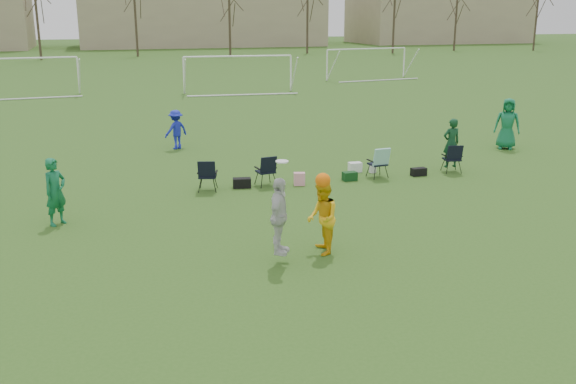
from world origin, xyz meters
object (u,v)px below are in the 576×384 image
object	(u,v)px
fielder_green_far	(507,124)
center_contest	(304,216)
fielder_green_near	(55,192)
goal_mid	(238,63)
goal_right	(367,55)
fielder_blue	(176,130)
goal_left	(18,66)

from	to	relation	value
fielder_green_far	center_contest	world-z (taller)	center_contest
fielder_green_near	goal_mid	distance (m)	28.46
goal_mid	goal_right	world-z (taller)	same
goal_mid	goal_right	distance (m)	13.42
fielder_green_near	fielder_blue	world-z (taller)	fielder_green_near
goal_left	goal_mid	distance (m)	14.14
fielder_green_far	center_contest	xyz separation A→B (m)	(-11.33, -8.90, -0.05)
fielder_green_near	goal_mid	size ratio (longest dim) A/B	0.23
goal_left	goal_right	xyz separation A→B (m)	(26.00, 4.00, 0.00)
goal_left	fielder_green_near	bearing A→B (deg)	-88.05
goal_left	center_contest	bearing A→B (deg)	-79.85
fielder_green_near	fielder_green_far	size ratio (longest dim) A/B	0.87
fielder_green_far	goal_left	distance (m)	30.95
goal_mid	goal_right	bearing A→B (deg)	30.57
center_contest	goal_left	xyz separation A→B (m)	(-8.77, 32.41, 0.97)
goal_right	goal_left	bearing A→B (deg)	-179.25
fielder_blue	fielder_green_far	bearing A→B (deg)	134.65
fielder_green_far	goal_mid	distance (m)	22.38
fielder_green_near	fielder_blue	bearing A→B (deg)	21.40
center_contest	goal_mid	bearing A→B (deg)	80.25
fielder_blue	center_contest	world-z (taller)	center_contest
fielder_blue	goal_left	world-z (taller)	goal_left
fielder_blue	goal_mid	world-z (taller)	goal_mid
fielder_green_far	goal_mid	world-z (taller)	goal_mid
center_contest	goal_mid	world-z (taller)	goal_mid
center_contest	goal_mid	size ratio (longest dim) A/B	0.31
fielder_blue	goal_left	bearing A→B (deg)	-97.73
fielder_green_near	goal_mid	xyz separation A→B (m)	(10.53, 26.41, 1.06)
center_contest	goal_left	world-z (taller)	goal_left
fielder_green_near	goal_right	size ratio (longest dim) A/B	0.24
center_contest	goal_right	distance (m)	40.29
goal_left	fielder_blue	bearing A→B (deg)	-74.03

